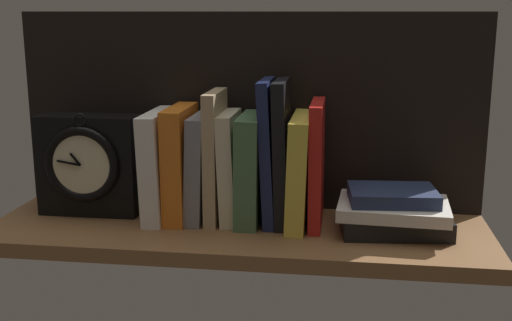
# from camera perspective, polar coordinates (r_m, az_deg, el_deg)

# --- Properties ---
(ground_plane) EXTENTS (0.85, 0.27, 0.03)m
(ground_plane) POSITION_cam_1_polar(r_m,az_deg,el_deg) (1.12, -1.64, -6.45)
(ground_plane) COLOR brown
(back_panel) EXTENTS (0.85, 0.01, 0.36)m
(back_panel) POSITION_cam_1_polar(r_m,az_deg,el_deg) (1.19, -0.67, 4.36)
(back_panel) COLOR black
(back_panel) RESTS_ON ground_plane
(book_white_catcher) EXTENTS (0.04, 0.16, 0.19)m
(book_white_catcher) POSITION_cam_1_polar(r_m,az_deg,el_deg) (1.15, -8.49, -0.38)
(book_white_catcher) COLOR silver
(book_white_catcher) RESTS_ON ground_plane
(book_orange_pandolfini) EXTENTS (0.04, 0.14, 0.20)m
(book_orange_pandolfini) POSITION_cam_1_polar(r_m,az_deg,el_deg) (1.14, -6.69, -0.23)
(book_orange_pandolfini) COLOR orange
(book_orange_pandolfini) RESTS_ON ground_plane
(book_gray_chess) EXTENTS (0.04, 0.12, 0.19)m
(book_gray_chess) POSITION_cam_1_polar(r_m,az_deg,el_deg) (1.14, -4.97, -0.61)
(book_gray_chess) COLOR gray
(book_gray_chess) RESTS_ON ground_plane
(book_tan_shortstories) EXTENTS (0.02, 0.12, 0.23)m
(book_tan_shortstories) POSITION_cam_1_polar(r_m,az_deg,el_deg) (1.13, -3.60, 0.37)
(book_tan_shortstories) COLOR tan
(book_tan_shortstories) RESTS_ON ground_plane
(book_cream_twain) EXTENTS (0.03, 0.12, 0.19)m
(book_cream_twain) POSITION_cam_1_polar(r_m,az_deg,el_deg) (1.12, -2.25, -0.58)
(book_cream_twain) COLOR beige
(book_cream_twain) RESTS_ON ground_plane
(book_green_romantic) EXTENTS (0.04, 0.14, 0.19)m
(book_green_romantic) POSITION_cam_1_polar(r_m,az_deg,el_deg) (1.12, -0.46, -0.73)
(book_green_romantic) COLOR #476B44
(book_green_romantic) RESTS_ON ground_plane
(book_navy_bierce) EXTENTS (0.03, 0.12, 0.25)m
(book_navy_bierce) POSITION_cam_1_polar(r_m,az_deg,el_deg) (1.11, 1.17, 0.76)
(book_navy_bierce) COLOR #192147
(book_navy_bierce) RESTS_ON ground_plane
(book_black_skeptic) EXTENTS (0.03, 0.13, 0.25)m
(book_black_skeptic) POSITION_cam_1_polar(r_m,az_deg,el_deg) (1.11, 2.36, 0.71)
(book_black_skeptic) COLOR black
(book_black_skeptic) RESTS_ON ground_plane
(book_yellow_seinlanguage) EXTENTS (0.04, 0.17, 0.19)m
(book_yellow_seinlanguage) POSITION_cam_1_polar(r_m,az_deg,el_deg) (1.11, 3.87, -0.85)
(book_yellow_seinlanguage) COLOR gold
(book_yellow_seinlanguage) RESTS_ON ground_plane
(book_red_requiem) EXTENTS (0.02, 0.14, 0.21)m
(book_red_requiem) POSITION_cam_1_polar(r_m,az_deg,el_deg) (1.11, 5.39, -0.28)
(book_red_requiem) COLOR red
(book_red_requiem) RESTS_ON ground_plane
(framed_clock) EXTENTS (0.18, 0.08, 0.19)m
(framed_clock) POSITION_cam_1_polar(r_m,az_deg,el_deg) (1.20, -14.58, -0.34)
(framed_clock) COLOR black
(framed_clock) RESTS_ON ground_plane
(book_stack_side) EXTENTS (0.19, 0.15, 0.07)m
(book_stack_side) POSITION_cam_1_polar(r_m,az_deg,el_deg) (1.10, 12.05, -4.44)
(book_stack_side) COLOR black
(book_stack_side) RESTS_ON ground_plane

